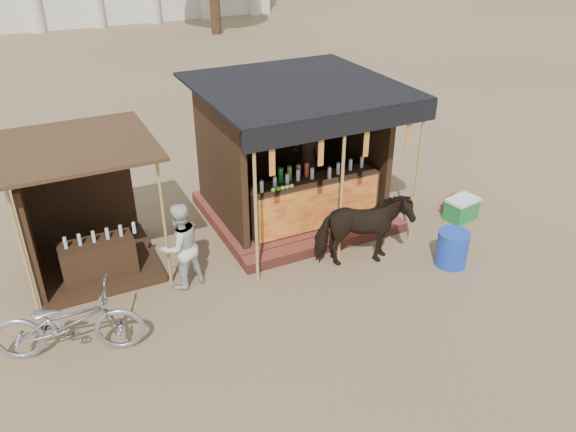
# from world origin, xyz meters

# --- Properties ---
(ground) EXTENTS (120.00, 120.00, 0.00)m
(ground) POSITION_xyz_m (0.00, 0.00, 0.00)
(ground) COLOR #846B4C
(ground) RESTS_ON ground
(main_stall) EXTENTS (3.60, 3.61, 2.78)m
(main_stall) POSITION_xyz_m (1.02, 3.36, 1.03)
(main_stall) COLOR brown
(main_stall) RESTS_ON ground
(secondary_stall) EXTENTS (2.40, 2.40, 2.38)m
(secondary_stall) POSITION_xyz_m (-3.17, 3.24, 0.85)
(secondary_stall) COLOR #361F13
(secondary_stall) RESTS_ON ground
(cow) EXTENTS (1.77, 1.13, 1.38)m
(cow) POSITION_xyz_m (1.26, 1.23, 0.69)
(cow) COLOR black
(cow) RESTS_ON ground
(motorbike) EXTENTS (2.18, 1.29, 1.08)m
(motorbike) POSITION_xyz_m (-3.68, 1.10, 0.54)
(motorbike) COLOR #9C9CA4
(motorbike) RESTS_ON ground
(bystander) EXTENTS (0.87, 0.75, 1.53)m
(bystander) POSITION_xyz_m (-1.76, 2.00, 0.76)
(bystander) COLOR silver
(bystander) RESTS_ON ground
(blue_barrel) EXTENTS (0.61, 0.61, 0.65)m
(blue_barrel) POSITION_xyz_m (2.70, 0.51, 0.33)
(blue_barrel) COLOR #173CB3
(blue_barrel) RESTS_ON ground
(red_crate) EXTENTS (0.52, 0.55, 0.31)m
(red_crate) POSITION_xyz_m (4.13, 2.00, 0.16)
(red_crate) COLOR #9F2D1A
(red_crate) RESTS_ON ground
(cooler) EXTENTS (0.71, 0.55, 0.46)m
(cooler) POSITION_xyz_m (4.01, 1.73, 0.23)
(cooler) COLOR #1B7B33
(cooler) RESTS_ON ground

